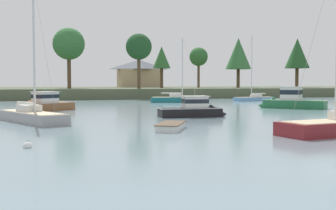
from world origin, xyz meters
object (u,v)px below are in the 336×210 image
(cruiser_wood, at_px, (42,107))
(dinghy_white, at_px, (171,128))
(dinghy_cream, at_px, (319,101))
(sailboat_skyblue, at_px, (254,100))
(cruiser_green, at_px, (288,104))
(sailboat_grey, at_px, (31,119))
(mooring_buoy_white, at_px, (28,146))
(sailboat_teal, at_px, (178,101))
(cruiser_black, at_px, (197,112))

(cruiser_wood, bearing_deg, dinghy_white, -70.89)
(dinghy_cream, distance_m, sailboat_skyblue, 10.76)
(cruiser_green, xyz_separation_m, dinghy_cream, (16.09, 14.92, -0.47))
(cruiser_green, distance_m, sailboat_skyblue, 21.43)
(sailboat_grey, xyz_separation_m, cruiser_wood, (1.08, 14.06, 0.24))
(cruiser_wood, relative_size, sailboat_skyblue, 0.61)
(mooring_buoy_white, bearing_deg, sailboat_skyblue, 49.95)
(sailboat_teal, height_order, dinghy_cream, sailboat_teal)
(sailboat_grey, height_order, cruiser_black, sailboat_grey)
(sailboat_grey, height_order, dinghy_white, sailboat_grey)
(sailboat_grey, height_order, mooring_buoy_white, sailboat_grey)
(sailboat_teal, height_order, dinghy_white, sailboat_teal)
(sailboat_grey, bearing_deg, sailboat_skyblue, 39.59)
(dinghy_cream, bearing_deg, sailboat_grey, -151.41)
(sailboat_grey, height_order, cruiser_wood, sailboat_grey)
(sailboat_grey, relative_size, cruiser_black, 1.80)
(sailboat_grey, relative_size, sailboat_skyblue, 1.02)
(cruiser_black, relative_size, dinghy_white, 1.65)
(dinghy_cream, bearing_deg, cruiser_green, -137.16)
(sailboat_teal, bearing_deg, dinghy_cream, -9.45)
(sailboat_teal, relative_size, cruiser_wood, 1.54)
(sailboat_skyblue, relative_size, dinghy_white, 2.90)
(sailboat_teal, relative_size, dinghy_cream, 3.95)
(mooring_buoy_white, bearing_deg, dinghy_white, 30.30)
(sailboat_teal, distance_m, mooring_buoy_white, 48.48)
(sailboat_grey, relative_size, cruiser_green, 1.51)
(dinghy_white, bearing_deg, sailboat_grey, 136.59)
(cruiser_black, xyz_separation_m, dinghy_white, (-5.75, -9.75, -0.29))
(sailboat_skyblue, bearing_deg, sailboat_grey, -140.41)
(sailboat_teal, bearing_deg, cruiser_wood, -144.46)
(cruiser_wood, height_order, sailboat_skyblue, sailboat_skyblue)
(cruiser_green, height_order, sailboat_skyblue, sailboat_skyblue)
(sailboat_grey, distance_m, cruiser_wood, 14.10)
(sailboat_grey, relative_size, mooring_buoy_white, 24.81)
(sailboat_teal, distance_m, cruiser_wood, 26.25)
(dinghy_white, bearing_deg, sailboat_skyblue, 54.10)
(cruiser_wood, relative_size, dinghy_cream, 2.56)
(sailboat_skyblue, bearing_deg, cruiser_green, -108.47)
(dinghy_cream, xyz_separation_m, sailboat_skyblue, (-9.30, 5.40, 0.14))
(cruiser_green, distance_m, dinghy_white, 28.55)
(cruiser_black, bearing_deg, sailboat_grey, -174.61)
(cruiser_wood, height_order, cruiser_green, cruiser_green)
(sailboat_teal, height_order, cruiser_black, sailboat_teal)
(cruiser_green, bearing_deg, cruiser_black, -150.23)
(sailboat_teal, bearing_deg, sailboat_skyblue, 5.46)
(sailboat_teal, height_order, mooring_buoy_white, sailboat_teal)
(dinghy_white, relative_size, mooring_buoy_white, 8.35)
(sailboat_teal, relative_size, sailboat_grey, 0.91)
(cruiser_wood, distance_m, cruiser_green, 29.51)
(cruiser_black, bearing_deg, cruiser_green, 29.77)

